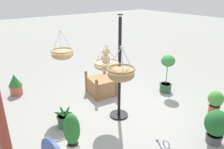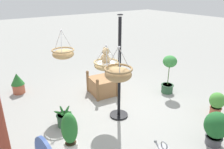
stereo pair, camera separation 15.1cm
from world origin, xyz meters
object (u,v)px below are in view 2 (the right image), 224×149
(display_pole_central, at_px, (119,88))
(potted_plant_fern_front, at_px, (169,72))
(teddy_bear, at_px, (105,57))
(hanging_basket_right_low, at_px, (63,54))
(wooden_planter_box, at_px, (102,85))
(potted_plant_trailing_ivy, at_px, (70,133))
(potted_plant_flowering_red, at_px, (64,119))
(potted_plant_small_succulent, at_px, (216,127))
(hanging_basket_left_high, at_px, (118,74))
(potted_plant_bushy_green, at_px, (217,103))
(hanging_basket_with_teddy, at_px, (106,65))
(potted_plant_broad_leaf, at_px, (18,83))

(display_pole_central, distance_m, potted_plant_fern_front, 1.95)
(teddy_bear, bearing_deg, hanging_basket_right_low, 29.42)
(wooden_planter_box, distance_m, potted_plant_trailing_ivy, 2.52)
(wooden_planter_box, distance_m, potted_plant_fern_front, 1.96)
(hanging_basket_right_low, height_order, potted_plant_trailing_ivy, hanging_basket_right_low)
(display_pole_central, distance_m, potted_plant_flowering_red, 1.42)
(display_pole_central, distance_m, potted_plant_trailing_ivy, 1.60)
(potted_plant_small_succulent, bearing_deg, potted_plant_trailing_ivy, 60.12)
(hanging_basket_left_high, relative_size, potted_plant_trailing_ivy, 0.67)
(potted_plant_flowering_red, height_order, potted_plant_small_succulent, potted_plant_small_succulent)
(hanging_basket_right_low, bearing_deg, potted_plant_fern_front, -108.63)
(hanging_basket_left_high, distance_m, wooden_planter_box, 2.84)
(display_pole_central, distance_m, teddy_bear, 0.81)
(hanging_basket_left_high, height_order, potted_plant_fern_front, hanging_basket_left_high)
(potted_plant_trailing_ivy, bearing_deg, hanging_basket_left_high, -124.56)
(hanging_basket_right_low, distance_m, potted_plant_bushy_green, 3.89)
(hanging_basket_with_teddy, height_order, potted_plant_broad_leaf, hanging_basket_with_teddy)
(potted_plant_flowering_red, distance_m, potted_plant_small_succulent, 3.16)
(wooden_planter_box, relative_size, potted_plant_fern_front, 0.76)
(hanging_basket_left_high, xyz_separation_m, wooden_planter_box, (2.25, -1.08, -1.35))
(display_pole_central, relative_size, potted_plant_broad_leaf, 3.88)
(hanging_basket_with_teddy, distance_m, hanging_basket_left_high, 1.30)
(hanging_basket_left_high, bearing_deg, potted_plant_bushy_green, -96.28)
(display_pole_central, relative_size, teddy_bear, 6.08)
(potted_plant_broad_leaf, bearing_deg, potted_plant_flowering_red, -168.67)
(display_pole_central, distance_m, hanging_basket_left_high, 1.53)
(hanging_basket_right_low, height_order, potted_plant_small_succulent, hanging_basket_right_low)
(potted_plant_fern_front, bearing_deg, wooden_planter_box, 57.73)
(potted_plant_flowering_red, bearing_deg, hanging_basket_left_high, -161.05)
(potted_plant_fern_front, bearing_deg, teddy_bear, 91.68)
(potted_plant_bushy_green, height_order, potted_plant_small_succulent, potted_plant_small_succulent)
(display_pole_central, height_order, potted_plant_small_succulent, display_pole_central)
(potted_plant_small_succulent, bearing_deg, potted_plant_fern_front, -25.30)
(potted_plant_flowering_red, height_order, potted_plant_bushy_green, potted_plant_bushy_green)
(hanging_basket_left_high, xyz_separation_m, potted_plant_small_succulent, (-0.90, -1.71, -1.22))
(teddy_bear, distance_m, hanging_basket_left_high, 1.26)
(potted_plant_trailing_ivy, distance_m, potted_plant_broad_leaf, 3.20)
(wooden_planter_box, bearing_deg, teddy_bear, 151.97)
(hanging_basket_with_teddy, distance_m, wooden_planter_box, 1.62)
(hanging_basket_left_high, height_order, wooden_planter_box, hanging_basket_left_high)
(potted_plant_broad_leaf, bearing_deg, potted_plant_small_succulent, -150.03)
(teddy_bear, height_order, hanging_basket_right_low, hanging_basket_right_low)
(potted_plant_small_succulent, bearing_deg, potted_plant_bushy_green, -60.04)
(display_pole_central, xyz_separation_m, potted_plant_broad_leaf, (2.68, 1.71, -0.43))
(wooden_planter_box, relative_size, potted_plant_flowering_red, 1.98)
(potted_plant_small_succulent, bearing_deg, hanging_basket_right_low, 30.13)
(display_pole_central, bearing_deg, teddy_bear, 61.02)
(display_pole_central, xyz_separation_m, teddy_bear, (0.15, 0.27, 0.75))
(hanging_basket_left_high, height_order, hanging_basket_right_low, hanging_basket_left_high)
(potted_plant_bushy_green, height_order, potted_plant_broad_leaf, potted_plant_broad_leaf)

